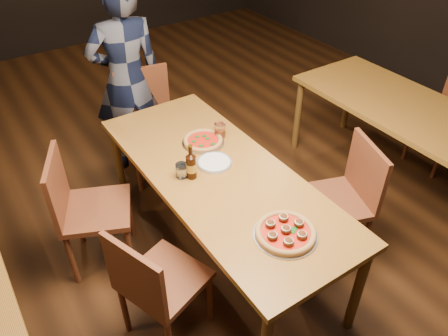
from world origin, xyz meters
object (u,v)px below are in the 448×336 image
pizza_margherita (203,141)px  amber_glass (220,130)px  table_main (220,182)px  diner (127,79)px  water_glass (182,170)px  chair_main_e (333,201)px  pizza_meatball (286,232)px  chair_nbr_right (442,125)px  table_right (415,119)px  beer_bottle (191,166)px  chair_main_sw (96,209)px  chair_end (152,126)px  chair_main_nw (164,278)px  plate_stack (214,163)px

pizza_margherita → amber_glass: 0.15m
table_main → diner: size_ratio=1.20×
water_glass → diner: (0.20, 1.28, 0.04)m
chair_main_e → pizza_meatball: (-0.68, -0.26, 0.31)m
chair_nbr_right → diner: 2.77m
table_right → amber_glass: amber_glass is taller
beer_bottle → chair_main_sw: bearing=145.9°
table_right → amber_glass: 1.57m
table_main → chair_main_e: 0.81m
pizza_margherita → chair_main_sw: bearing=174.1°
table_right → pizza_margherita: size_ratio=6.84×
chair_end → chair_nbr_right: bearing=-19.4°
chair_main_e → chair_end: (-0.62, 1.52, 0.02)m
chair_main_nw → chair_main_sw: 0.75m
table_main → diner: 1.39m
table_right → chair_main_nw: chair_main_nw is taller
pizza_margherita → water_glass: bearing=-141.4°
chair_main_nw → beer_bottle: size_ratio=3.87×
pizza_meatball → table_main: bearing=89.6°
pizza_margherita → plate_stack: bearing=-104.9°
water_glass → beer_bottle: bearing=-39.4°
table_right → diner: bearing=137.2°
plate_stack → pizza_margherita: bearing=75.1°
table_main → diner: diner is taller
table_right → chair_end: bearing=141.1°
diner → pizza_meatball: bearing=98.4°
chair_main_e → pizza_margherita: chair_main_e is taller
chair_end → amber_glass: (0.18, -0.78, 0.31)m
table_main → chair_nbr_right: 2.27m
diner → chair_nbr_right: bearing=153.8°
amber_glass → beer_bottle: bearing=-144.1°
chair_nbr_right → water_glass: bearing=-92.9°
chair_main_sw → amber_glass: size_ratio=9.32×
chair_main_e → pizza_meatball: size_ratio=2.69×
water_glass → amber_glass: 0.51m
table_right → pizza_meatball: pizza_meatball is taller
chair_main_nw → pizza_margherita: bearing=-65.0°
table_right → chair_main_nw: bearing=-177.0°
table_main → table_right: same height
chair_end → diner: 0.44m
chair_main_nw → table_main: bearing=-80.9°
chair_main_sw → beer_bottle: bearing=-100.1°
pizza_meatball → water_glass: size_ratio=3.72×
chair_main_nw → plate_stack: (0.61, 0.41, 0.31)m
chair_main_sw → chair_main_e: 1.60m
table_main → pizza_margherita: 0.37m
chair_end → pizza_margherita: 0.84m
chair_end → pizza_margherita: chair_end is taller
plate_stack → chair_end: bearing=88.4°
pizza_margherita → diner: 1.05m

